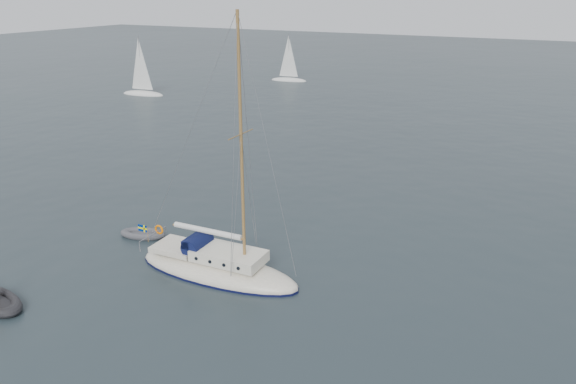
% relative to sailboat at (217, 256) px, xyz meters
% --- Properties ---
extents(ground, '(300.00, 300.00, 0.00)m').
position_rel_sailboat_xyz_m(ground, '(2.80, 2.77, -1.03)').
color(ground, black).
rests_on(ground, ground).
extents(sailboat, '(9.56, 2.86, 13.62)m').
position_rel_sailboat_xyz_m(sailboat, '(0.00, 0.00, 0.00)').
color(sailboat, '#EFE5CB').
rests_on(sailboat, ground).
extents(dinghy, '(2.77, 1.25, 0.40)m').
position_rel_sailboat_xyz_m(dinghy, '(-6.52, 1.82, -0.86)').
color(dinghy, '#48494D').
rests_on(dinghy, ground).
extents(distant_yacht_c, '(5.75, 3.07, 7.62)m').
position_rel_sailboat_xyz_m(distant_yacht_c, '(-25.25, 57.76, 2.23)').
color(distant_yacht_c, silver).
rests_on(distant_yacht_c, ground).
extents(distant_yacht_a, '(6.30, 3.36, 8.35)m').
position_rel_sailboat_xyz_m(distant_yacht_a, '(-37.53, 37.95, 2.54)').
color(distant_yacht_a, silver).
rests_on(distant_yacht_a, ground).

